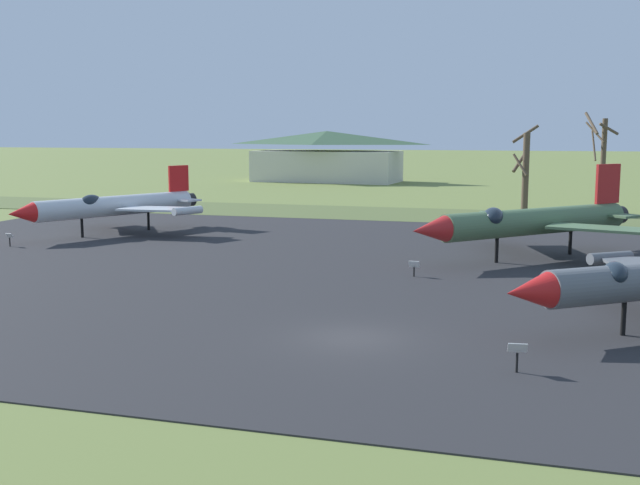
{
  "coord_description": "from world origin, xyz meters",
  "views": [
    {
      "loc": [
        6.65,
        -26.95,
        7.66
      ],
      "look_at": [
        -4.76,
        12.01,
        1.79
      ],
      "focal_mm": 43.0,
      "sensor_mm": 36.0,
      "label": 1
    }
  ],
  "objects_px": {
    "jet_fighter_rear_center": "(114,205)",
    "info_placard_rear_center": "(10,238)",
    "info_placard_front_right": "(517,353)",
    "jet_fighter_front_left": "(530,221)",
    "visitor_building": "(327,157)",
    "info_placard_front_left": "(414,267)"
  },
  "relations": [
    {
      "from": "jet_fighter_front_left",
      "to": "info_placard_front_left",
      "type": "height_order",
      "value": "jet_fighter_front_left"
    },
    {
      "from": "info_placard_rear_center",
      "to": "info_placard_front_left",
      "type": "bearing_deg",
      "value": -6.37
    },
    {
      "from": "visitor_building",
      "to": "jet_fighter_front_left",
      "type": "bearing_deg",
      "value": -64.75
    },
    {
      "from": "info_placard_rear_center",
      "to": "jet_fighter_front_left",
      "type": "bearing_deg",
      "value": 7.6
    },
    {
      "from": "visitor_building",
      "to": "info_placard_front_left",
      "type": "bearing_deg",
      "value": -70.83
    },
    {
      "from": "info_placard_front_right",
      "to": "info_placard_rear_center",
      "type": "bearing_deg",
      "value": 151.26
    },
    {
      "from": "info_placard_front_left",
      "to": "visitor_building",
      "type": "xyz_separation_m",
      "value": [
        -26.07,
        74.99,
        3.22
      ]
    },
    {
      "from": "jet_fighter_front_left",
      "to": "visitor_building",
      "type": "height_order",
      "value": "visitor_building"
    },
    {
      "from": "info_placard_rear_center",
      "to": "visitor_building",
      "type": "relative_size",
      "value": 0.04
    },
    {
      "from": "jet_fighter_front_left",
      "to": "jet_fighter_rear_center",
      "type": "relative_size",
      "value": 0.96
    },
    {
      "from": "info_placard_front_right",
      "to": "visitor_building",
      "type": "relative_size",
      "value": 0.04
    },
    {
      "from": "info_placard_front_left",
      "to": "jet_fighter_front_left",
      "type": "bearing_deg",
      "value": 52.93
    },
    {
      "from": "info_placard_front_right",
      "to": "jet_fighter_rear_center",
      "type": "relative_size",
      "value": 0.07
    },
    {
      "from": "info_placard_front_right",
      "to": "jet_fighter_front_left",
      "type": "bearing_deg",
      "value": 90.3
    },
    {
      "from": "info_placard_front_right",
      "to": "visitor_building",
      "type": "distance_m",
      "value": 95.85
    },
    {
      "from": "jet_fighter_front_left",
      "to": "info_placard_front_right",
      "type": "xyz_separation_m",
      "value": [
        0.12,
        -22.91,
        -1.68
      ]
    },
    {
      "from": "visitor_building",
      "to": "jet_fighter_rear_center",
      "type": "bearing_deg",
      "value": -88.59
    },
    {
      "from": "info_placard_front_right",
      "to": "jet_fighter_rear_center",
      "type": "bearing_deg",
      "value": 139.29
    },
    {
      "from": "jet_fighter_rear_center",
      "to": "visitor_building",
      "type": "relative_size",
      "value": 0.62
    },
    {
      "from": "info_placard_front_right",
      "to": "visitor_building",
      "type": "xyz_separation_m",
      "value": [
        -31.91,
        90.33,
        3.11
      ]
    },
    {
      "from": "jet_fighter_rear_center",
      "to": "info_placard_rear_center",
      "type": "height_order",
      "value": "jet_fighter_rear_center"
    },
    {
      "from": "jet_fighter_front_left",
      "to": "jet_fighter_rear_center",
      "type": "bearing_deg",
      "value": 173.98
    }
  ]
}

